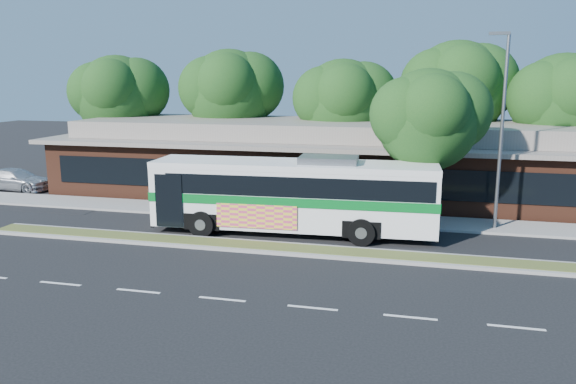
# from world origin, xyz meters

# --- Properties ---
(ground) EXTENTS (120.00, 120.00, 0.00)m
(ground) POSITION_xyz_m (0.00, 0.00, 0.00)
(ground) COLOR black
(ground) RESTS_ON ground
(median_strip) EXTENTS (26.00, 1.10, 0.15)m
(median_strip) POSITION_xyz_m (0.00, 0.60, 0.07)
(median_strip) COLOR #495A26
(median_strip) RESTS_ON ground
(sidewalk) EXTENTS (44.00, 2.60, 0.12)m
(sidewalk) POSITION_xyz_m (0.00, 6.40, 0.06)
(sidewalk) COLOR gray
(sidewalk) RESTS_ON ground
(parking_lot) EXTENTS (14.00, 12.00, 0.01)m
(parking_lot) POSITION_xyz_m (-18.00, 10.00, 0.01)
(parking_lot) COLOR black
(parking_lot) RESTS_ON ground
(plaza_building) EXTENTS (33.20, 11.20, 4.45)m
(plaza_building) POSITION_xyz_m (0.00, 12.99, 2.13)
(plaza_building) COLOR #512819
(plaza_building) RESTS_ON ground
(lamp_post) EXTENTS (0.93, 0.18, 9.07)m
(lamp_post) POSITION_xyz_m (9.56, 6.00, 4.90)
(lamp_post) COLOR slate
(lamp_post) RESTS_ON ground
(tree_bg_a) EXTENTS (6.47, 5.80, 8.63)m
(tree_bg_a) POSITION_xyz_m (-14.58, 15.14, 5.87)
(tree_bg_a) COLOR black
(tree_bg_a) RESTS_ON ground
(tree_bg_b) EXTENTS (6.69, 6.00, 9.00)m
(tree_bg_b) POSITION_xyz_m (-6.57, 16.14, 6.14)
(tree_bg_b) COLOR black
(tree_bg_b) RESTS_ON ground
(tree_bg_c) EXTENTS (6.24, 5.60, 8.26)m
(tree_bg_c) POSITION_xyz_m (1.40, 15.13, 5.59)
(tree_bg_c) COLOR black
(tree_bg_c) RESTS_ON ground
(tree_bg_d) EXTENTS (6.91, 6.20, 9.37)m
(tree_bg_d) POSITION_xyz_m (8.45, 16.15, 6.42)
(tree_bg_d) COLOR black
(tree_bg_d) RESTS_ON ground
(tree_bg_e) EXTENTS (6.47, 5.80, 8.50)m
(tree_bg_e) POSITION_xyz_m (14.42, 15.14, 5.74)
(tree_bg_e) COLOR black
(tree_bg_e) RESTS_ON ground
(transit_bus) EXTENTS (13.06, 3.45, 3.63)m
(transit_bus) POSITION_xyz_m (0.53, 3.25, 2.02)
(transit_bus) COLOR white
(transit_bus) RESTS_ON ground
(sedan) EXTENTS (4.77, 2.11, 1.36)m
(sedan) POSITION_xyz_m (-19.00, 8.94, 0.68)
(sedan) COLOR #B2B4BA
(sedan) RESTS_ON ground
(sidewalk_tree) EXTENTS (5.32, 4.77, 7.52)m
(sidewalk_tree) POSITION_xyz_m (6.64, 5.97, 5.24)
(sidewalk_tree) COLOR black
(sidewalk_tree) RESTS_ON ground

